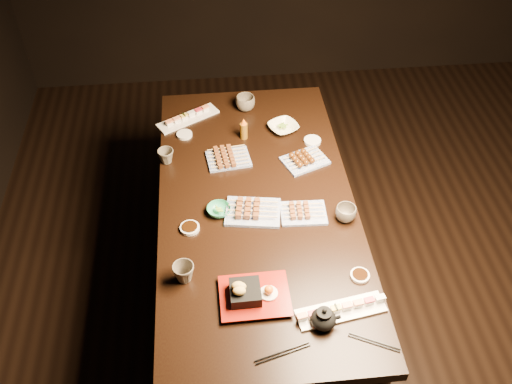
# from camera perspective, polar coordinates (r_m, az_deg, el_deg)

# --- Properties ---
(ground) EXTENTS (5.00, 5.00, 0.00)m
(ground) POSITION_cam_1_polar(r_m,az_deg,el_deg) (3.10, 8.96, -14.09)
(ground) COLOR black
(ground) RESTS_ON ground
(dining_table) EXTENTS (1.01, 1.85, 0.75)m
(dining_table) POSITION_cam_1_polar(r_m,az_deg,el_deg) (2.90, 0.10, -6.28)
(dining_table) COLOR black
(dining_table) RESTS_ON ground
(sushi_platter_near) EXTENTS (0.36, 0.15, 0.04)m
(sushi_platter_near) POSITION_cam_1_polar(r_m,az_deg,el_deg) (2.25, 8.52, -11.46)
(sushi_platter_near) COLOR white
(sushi_platter_near) RESTS_ON dining_table
(sushi_platter_far) EXTENTS (0.35, 0.25, 0.04)m
(sushi_platter_far) POSITION_cam_1_polar(r_m,az_deg,el_deg) (3.11, -6.84, 7.54)
(sushi_platter_far) COLOR white
(sushi_platter_far) RESTS_ON dining_table
(yakitori_plate_center) EXTENTS (0.27, 0.21, 0.06)m
(yakitori_plate_center) POSITION_cam_1_polar(r_m,az_deg,el_deg) (2.55, -0.31, -1.67)
(yakitori_plate_center) COLOR #828EB6
(yakitori_plate_center) RESTS_ON dining_table
(yakitori_plate_right) EXTENTS (0.21, 0.16, 0.05)m
(yakitori_plate_right) POSITION_cam_1_polar(r_m,az_deg,el_deg) (2.56, 4.78, -1.84)
(yakitori_plate_right) COLOR #828EB6
(yakitori_plate_right) RESTS_ON dining_table
(yakitori_plate_left) EXTENTS (0.23, 0.18, 0.05)m
(yakitori_plate_left) POSITION_cam_1_polar(r_m,az_deg,el_deg) (2.83, -2.78, 3.62)
(yakitori_plate_left) COLOR #828EB6
(yakitori_plate_left) RESTS_ON dining_table
(tsukune_plate) EXTENTS (0.25, 0.22, 0.05)m
(tsukune_plate) POSITION_cam_1_polar(r_m,az_deg,el_deg) (2.82, 4.92, 3.45)
(tsukune_plate) COLOR #828EB6
(tsukune_plate) RESTS_ON dining_table
(edamame_bowl_green) EXTENTS (0.13, 0.13, 0.03)m
(edamame_bowl_green) POSITION_cam_1_polar(r_m,az_deg,el_deg) (2.57, -3.73, -1.83)
(edamame_bowl_green) COLOR #329B6E
(edamame_bowl_green) RESTS_ON dining_table
(edamame_bowl_cream) EXTENTS (0.20, 0.20, 0.04)m
(edamame_bowl_cream) POSITION_cam_1_polar(r_m,az_deg,el_deg) (3.02, 2.74, 6.47)
(edamame_bowl_cream) COLOR #FAF2CD
(edamame_bowl_cream) RESTS_ON dining_table
(tempura_tray) EXTENTS (0.28, 0.22, 0.10)m
(tempura_tray) POSITION_cam_1_polar(r_m,az_deg,el_deg) (2.24, -0.13, -9.86)
(tempura_tray) COLOR black
(tempura_tray) RESTS_ON dining_table
(teacup_near_left) EXTENTS (0.10, 0.10, 0.08)m
(teacup_near_left) POSITION_cam_1_polar(r_m,az_deg,el_deg) (2.32, -7.24, -8.01)
(teacup_near_left) COLOR brown
(teacup_near_left) RESTS_ON dining_table
(teacup_mid_right) EXTENTS (0.11, 0.11, 0.07)m
(teacup_mid_right) POSITION_cam_1_polar(r_m,az_deg,el_deg) (2.56, 8.97, -2.12)
(teacup_mid_right) COLOR brown
(teacup_mid_right) RESTS_ON dining_table
(teacup_far_left) EXTENTS (0.10, 0.10, 0.07)m
(teacup_far_left) POSITION_cam_1_polar(r_m,az_deg,el_deg) (2.84, -8.99, 3.55)
(teacup_far_left) COLOR brown
(teacup_far_left) RESTS_ON dining_table
(teacup_far_right) EXTENTS (0.11, 0.11, 0.08)m
(teacup_far_right) POSITION_cam_1_polar(r_m,az_deg,el_deg) (3.15, -1.07, 8.89)
(teacup_far_right) COLOR brown
(teacup_far_right) RESTS_ON dining_table
(teapot) EXTENTS (0.12, 0.12, 0.10)m
(teapot) POSITION_cam_1_polar(r_m,az_deg,el_deg) (2.19, 6.78, -12.34)
(teapot) COLOR black
(teapot) RESTS_ON dining_table
(condiment_bottle) EXTENTS (0.04, 0.04, 0.12)m
(condiment_bottle) POSITION_cam_1_polar(r_m,az_deg,el_deg) (2.94, -1.23, 6.38)
(condiment_bottle) COLOR brown
(condiment_bottle) RESTS_ON dining_table
(sauce_dish_west) EXTENTS (0.09, 0.09, 0.02)m
(sauce_dish_west) POSITION_cam_1_polar(r_m,az_deg,el_deg) (2.52, -6.64, -3.59)
(sauce_dish_west) COLOR white
(sauce_dish_west) RESTS_ON dining_table
(sauce_dish_east) EXTENTS (0.11, 0.11, 0.02)m
(sauce_dish_east) POSITION_cam_1_polar(r_m,az_deg,el_deg) (2.96, 5.66, 5.11)
(sauce_dish_east) COLOR white
(sauce_dish_east) RESTS_ON dining_table
(sauce_dish_se) EXTENTS (0.08, 0.08, 0.01)m
(sauce_dish_se) POSITION_cam_1_polar(r_m,az_deg,el_deg) (2.38, 10.35, -8.21)
(sauce_dish_se) COLOR white
(sauce_dish_se) RESTS_ON dining_table
(sauce_dish_nw) EXTENTS (0.10, 0.10, 0.01)m
(sauce_dish_nw) POSITION_cam_1_polar(r_m,az_deg,el_deg) (3.01, -7.17, 5.71)
(sauce_dish_nw) COLOR white
(sauce_dish_nw) RESTS_ON dining_table
(chopsticks_near) EXTENTS (0.21, 0.08, 0.01)m
(chopsticks_near) POSITION_cam_1_polar(r_m,az_deg,el_deg) (2.15, 2.68, -15.80)
(chopsticks_near) COLOR black
(chopsticks_near) RESTS_ON dining_table
(chopsticks_se) EXTENTS (0.18, 0.10, 0.01)m
(chopsticks_se) POSITION_cam_1_polar(r_m,az_deg,el_deg) (2.22, 11.73, -14.51)
(chopsticks_se) COLOR black
(chopsticks_se) RESTS_ON dining_table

